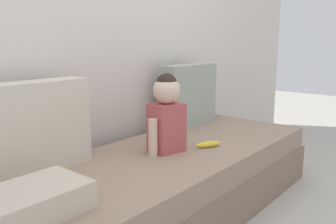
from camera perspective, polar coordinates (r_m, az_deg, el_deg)
The scene contains 8 objects.
ground_plane at distance 2.32m, azimuth -0.26°, elevation -16.50°, with size 12.00×12.00×0.00m, color #B2ADA3.
back_wall at distance 2.45m, azimuth -10.59°, elevation 12.21°, with size 5.62×0.10×2.26m, color silver.
couch at distance 2.23m, azimuth -0.26°, elevation -11.80°, with size 2.42×0.86×0.42m.
throw_pillow_left at distance 1.93m, azimuth -20.90°, elevation -2.32°, with size 0.60×0.16×0.47m, color beige.
throw_pillow_right at distance 2.81m, azimuth 3.31°, elevation 2.71°, with size 0.55×0.16×0.49m, color #99A393.
toddler at distance 2.13m, azimuth -0.25°, elevation -0.13°, with size 0.30×0.19×0.48m.
banana at distance 2.27m, azimuth 6.55°, elevation -5.21°, with size 0.17×0.04×0.04m, color yellow.
folded_blanket at distance 1.50m, azimuth -20.92°, elevation -13.30°, with size 0.40×0.28×0.12m, color beige.
Camera 1 is at (-1.57, -1.32, 1.08)m, focal length 37.77 mm.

